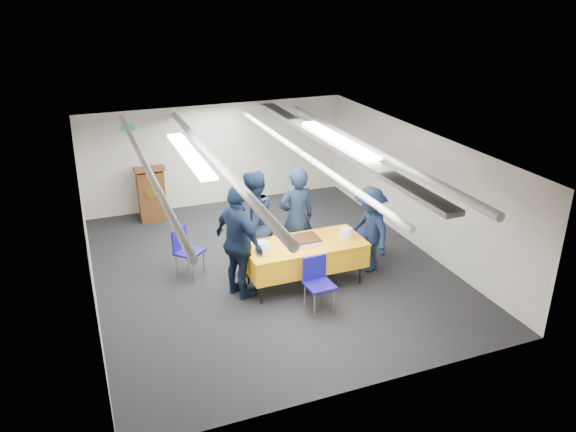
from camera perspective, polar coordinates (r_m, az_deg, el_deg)
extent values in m
plane|color=black|center=(10.23, -1.92, -5.25)|extent=(7.00, 7.00, 0.00)
cube|color=silver|center=(12.90, -7.19, 6.18)|extent=(6.00, 0.02, 2.30)
cube|color=silver|center=(9.28, -19.71, -1.84)|extent=(0.02, 7.00, 2.30)
cube|color=silver|center=(11.02, 12.84, 2.84)|extent=(0.02, 7.00, 2.30)
cube|color=silver|center=(9.37, -2.11, 7.20)|extent=(6.00, 7.00, 0.02)
cylinder|color=silver|center=(8.97, -14.29, 5.06)|extent=(0.10, 6.90, 0.10)
cylinder|color=silver|center=(9.17, -7.44, 5.69)|extent=(0.14, 6.90, 0.14)
cylinder|color=silver|center=(9.63, 1.30, 6.46)|extent=(0.10, 6.90, 0.10)
cylinder|color=silver|center=(10.19, 8.12, 6.93)|extent=(0.14, 6.90, 0.14)
cube|color=gray|center=(9.84, 4.57, 7.36)|extent=(0.28, 6.90, 0.08)
cube|color=white|center=(9.05, -9.94, 6.17)|extent=(0.25, 2.60, 0.04)
cube|color=white|center=(9.86, 5.11, 7.81)|extent=(0.25, 2.60, 0.04)
cube|color=#0C591E|center=(12.38, -15.99, 8.60)|extent=(0.30, 0.04, 0.12)
cylinder|color=black|center=(9.08, -2.72, -7.88)|extent=(0.04, 0.04, 0.36)
cylinder|color=black|center=(9.71, 7.33, -5.88)|extent=(0.04, 0.04, 0.36)
cylinder|color=black|center=(9.65, -4.04, -5.92)|extent=(0.04, 0.04, 0.36)
cylinder|color=black|center=(10.24, 5.52, -4.17)|extent=(0.04, 0.04, 0.36)
cube|color=yellow|center=(9.46, 1.69, -3.99)|extent=(2.00, 0.91, 0.39)
cube|color=yellow|center=(9.37, 1.70, -2.85)|extent=(2.02, 0.93, 0.03)
cube|color=white|center=(9.35, 1.53, -2.56)|extent=(0.54, 0.43, 0.06)
cube|color=black|center=(9.33, 1.54, -2.31)|extent=(0.52, 0.41, 0.03)
sphere|color=navy|center=(9.09, 0.62, -3.03)|extent=(0.04, 0.04, 0.04)
sphere|color=navy|center=(9.42, -0.26, -2.07)|extent=(0.04, 0.04, 0.04)
sphere|color=navy|center=(9.13, 1.32, -2.91)|extent=(0.04, 0.04, 0.04)
sphere|color=navy|center=(9.46, 0.42, -1.96)|extent=(0.04, 0.04, 0.04)
sphere|color=navy|center=(9.17, 2.01, -2.80)|extent=(0.04, 0.04, 0.04)
sphere|color=navy|center=(9.50, 1.08, -1.85)|extent=(0.04, 0.04, 0.04)
sphere|color=navy|center=(9.21, 2.69, -2.68)|extent=(0.04, 0.04, 0.04)
sphere|color=navy|center=(9.54, 1.75, -1.74)|extent=(0.04, 0.04, 0.04)
sphere|color=navy|center=(9.26, 3.36, -2.56)|extent=(0.04, 0.04, 0.04)
sphere|color=navy|center=(9.58, 2.40, -1.63)|extent=(0.04, 0.04, 0.04)
sphere|color=navy|center=(9.16, 0.27, -2.81)|extent=(0.04, 0.04, 0.04)
sphere|color=navy|center=(9.35, 3.24, -2.30)|extent=(0.04, 0.04, 0.04)
sphere|color=navy|center=(9.24, 0.05, -2.56)|extent=(0.04, 0.04, 0.04)
sphere|color=navy|center=(9.43, 3.00, -2.07)|extent=(0.04, 0.04, 0.04)
sphere|color=navy|center=(9.33, -0.17, -2.32)|extent=(0.04, 0.04, 0.04)
sphere|color=navy|center=(9.51, 2.76, -1.84)|extent=(0.04, 0.04, 0.04)
cylinder|color=white|center=(9.05, -2.57, -3.30)|extent=(0.24, 0.24, 0.12)
cylinder|color=white|center=(9.02, -2.58, -2.83)|extent=(0.20, 0.20, 0.05)
cylinder|color=white|center=(9.59, 5.95, -1.85)|extent=(0.24, 0.24, 0.12)
cylinder|color=white|center=(9.55, 5.97, -1.39)|extent=(0.20, 0.20, 0.05)
cube|color=brown|center=(12.41, -13.71, 2.08)|extent=(0.55, 0.45, 1.10)
cube|color=brown|center=(12.19, -13.95, 4.67)|extent=(0.62, 0.53, 0.21)
cylinder|color=gold|center=(12.14, -13.61, 2.38)|extent=(0.28, 0.02, 0.28)
cylinder|color=gray|center=(8.69, 2.70, -9.13)|extent=(0.02, 0.02, 0.43)
cylinder|color=gray|center=(8.83, 4.69, -8.63)|extent=(0.02, 0.02, 0.43)
cylinder|color=gray|center=(8.95, 1.71, -8.09)|extent=(0.02, 0.02, 0.43)
cylinder|color=gray|center=(9.09, 3.65, -7.62)|extent=(0.02, 0.02, 0.43)
cube|color=navy|center=(8.77, 3.22, -7.05)|extent=(0.44, 0.44, 0.04)
cube|color=navy|center=(8.81, 2.68, -5.25)|extent=(0.40, 0.06, 0.40)
cylinder|color=gray|center=(10.66, 6.61, -2.88)|extent=(0.02, 0.02, 0.43)
cylinder|color=gray|center=(10.43, 7.80, -3.55)|extent=(0.02, 0.02, 0.43)
cylinder|color=gray|center=(10.86, 7.99, -2.44)|extent=(0.02, 0.02, 0.43)
cylinder|color=gray|center=(10.64, 9.19, -3.09)|extent=(0.02, 0.02, 0.43)
cube|color=navy|center=(10.55, 7.97, -1.83)|extent=(0.50, 0.50, 0.04)
cube|color=navy|center=(10.57, 8.81, -0.51)|extent=(0.12, 0.40, 0.40)
cylinder|color=gray|center=(9.82, -9.63, -5.43)|extent=(0.02, 0.02, 0.43)
cylinder|color=gray|center=(10.07, -8.55, -4.62)|extent=(0.02, 0.02, 0.43)
cylinder|color=gray|center=(10.00, -11.25, -5.02)|extent=(0.02, 0.02, 0.43)
cylinder|color=gray|center=(10.24, -10.15, -4.22)|extent=(0.02, 0.02, 0.43)
cube|color=navy|center=(9.92, -9.99, -3.62)|extent=(0.59, 0.59, 0.04)
cube|color=navy|center=(9.93, -10.98, -2.26)|extent=(0.32, 0.31, 0.40)
imported|color=black|center=(9.92, 0.86, -0.22)|extent=(0.68, 0.45, 1.85)
imported|color=black|center=(9.70, -3.61, -0.75)|extent=(1.14, 1.06, 1.88)
imported|color=black|center=(8.97, -5.00, -2.68)|extent=(0.83, 1.22, 1.92)
imported|color=black|center=(9.95, 8.27, -1.34)|extent=(0.65, 1.04, 1.56)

